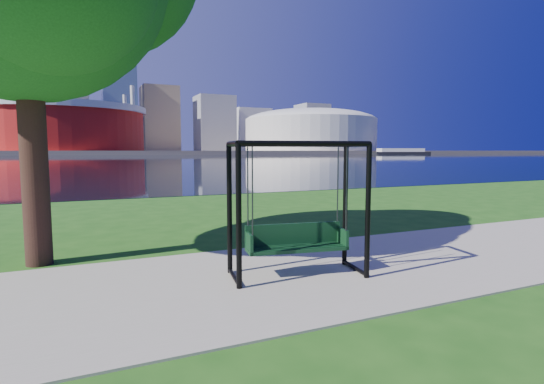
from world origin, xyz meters
TOP-DOWN VIEW (x-y plane):
  - ground at (0.00, 0.00)m, footprint 900.00×900.00m
  - path at (0.00, -0.50)m, footprint 120.00×4.00m
  - river at (0.00, 102.00)m, footprint 900.00×180.00m
  - far_bank at (0.00, 306.00)m, footprint 900.00×228.00m
  - stadium at (-10.00, 235.00)m, footprint 83.00×83.00m
  - arena at (135.00, 235.00)m, footprint 84.00×84.00m
  - skyline at (-4.27, 319.39)m, footprint 392.00×66.00m
  - swing at (0.30, -0.57)m, footprint 2.22×1.25m
  - barge at (163.65, 182.40)m, footprint 33.74×15.90m

SIDE VIEW (x-z plane):
  - ground at x=0.00m, z-range 0.00..0.00m
  - river at x=0.00m, z-range 0.00..0.02m
  - path at x=0.00m, z-range 0.00..0.03m
  - far_bank at x=0.00m, z-range 0.00..2.00m
  - swing at x=0.30m, z-range -0.04..2.12m
  - barge at x=163.65m, z-range -0.15..3.11m
  - stadium at x=-10.00m, z-range -1.77..30.23m
  - arena at x=135.00m, z-range 2.59..29.15m
  - skyline at x=-4.27m, z-range -12.36..84.14m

